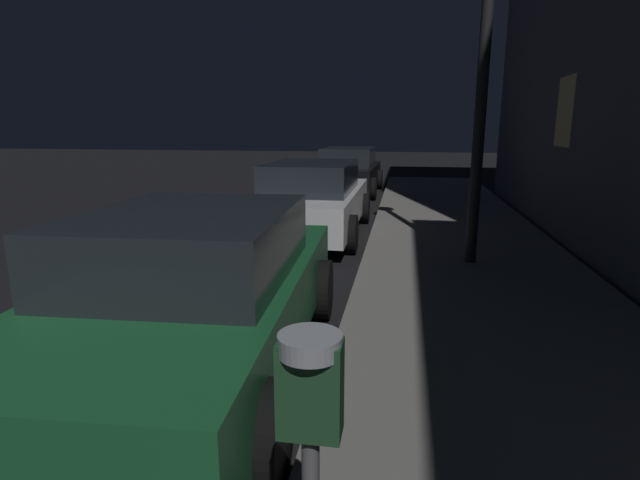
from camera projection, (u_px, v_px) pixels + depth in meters
name	position (u px, v px, depth m)	size (l,w,h in m)	color
parking_meter	(310.00, 437.00, 1.51)	(0.19, 0.19, 1.37)	#59595B
car_green	(194.00, 293.00, 4.26)	(2.24, 4.41, 1.43)	#19592D
car_white	(313.00, 199.00, 9.68)	(1.99, 4.44, 1.43)	silver
car_black	(349.00, 171.00, 15.69)	(2.00, 4.28, 1.43)	black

